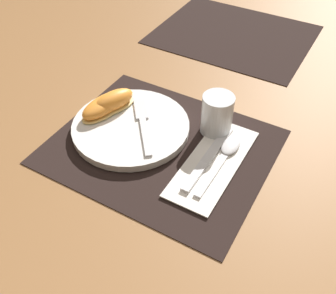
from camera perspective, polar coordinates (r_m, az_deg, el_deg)
ground_plane at (r=0.81m, az=-0.98°, el=-0.00°), size 3.00×3.00×0.00m
placemat at (r=0.80m, az=-0.98°, el=0.10°), size 0.43×0.36×0.00m
placemat_far at (r=1.21m, az=9.50°, el=15.85°), size 0.43×0.36×0.00m
plate at (r=0.84m, az=-5.41°, el=2.93°), size 0.25×0.25×0.02m
juice_glass at (r=0.82m, az=7.10°, el=4.43°), size 0.07×0.07×0.09m
napkin at (r=0.77m, az=6.57°, el=-2.24°), size 0.10×0.25×0.00m
knife at (r=0.77m, az=5.73°, el=-1.71°), size 0.02×0.20×0.01m
spoon at (r=0.79m, az=8.40°, el=-0.85°), size 0.03×0.18×0.01m
fork at (r=0.83m, az=-3.67°, el=3.76°), size 0.13×0.15×0.00m
citrus_wedge_0 at (r=0.87m, az=-7.90°, el=6.55°), size 0.08×0.11×0.04m
citrus_wedge_1 at (r=0.87m, az=-9.28°, el=5.91°), size 0.07×0.13×0.03m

